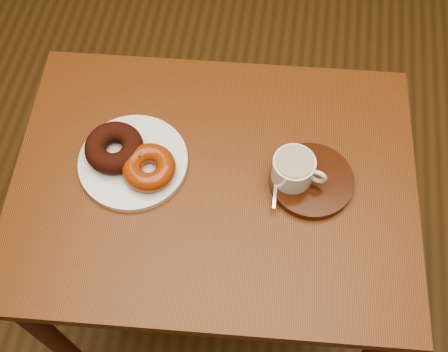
# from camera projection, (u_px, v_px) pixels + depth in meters

# --- Properties ---
(ground) EXTENTS (6.00, 6.00, 0.00)m
(ground) POSITION_uv_depth(u_px,v_px,m) (306.00, 346.00, 1.68)
(ground) COLOR brown
(ground) RESTS_ON ground
(cafe_table) EXTENTS (0.84, 0.65, 0.75)m
(cafe_table) POSITION_uv_depth(u_px,v_px,m) (215.00, 206.00, 1.21)
(cafe_table) COLOR brown
(cafe_table) RESTS_ON ground
(donut_plate) EXTENTS (0.26, 0.26, 0.01)m
(donut_plate) POSITION_uv_depth(u_px,v_px,m) (133.00, 162.00, 1.12)
(donut_plate) COLOR white
(donut_plate) RESTS_ON cafe_table
(donut_cinnamon) EXTENTS (0.15, 0.15, 0.04)m
(donut_cinnamon) POSITION_uv_depth(u_px,v_px,m) (114.00, 148.00, 1.10)
(donut_cinnamon) COLOR #35120A
(donut_cinnamon) RESTS_ON donut_plate
(donut_caramel) EXTENTS (0.11, 0.11, 0.04)m
(donut_caramel) POSITION_uv_depth(u_px,v_px,m) (149.00, 167.00, 1.08)
(donut_caramel) COLOR #9C3D11
(donut_caramel) RESTS_ON donut_plate
(saucer) EXTENTS (0.19, 0.19, 0.02)m
(saucer) POSITION_uv_depth(u_px,v_px,m) (311.00, 181.00, 1.09)
(saucer) COLOR #361407
(saucer) RESTS_ON cafe_table
(coffee_cup) EXTENTS (0.11, 0.08, 0.06)m
(coffee_cup) POSITION_uv_depth(u_px,v_px,m) (294.00, 169.00, 1.06)
(coffee_cup) COLOR white
(coffee_cup) RESTS_ON saucer
(teaspoon) EXTENTS (0.02, 0.10, 0.01)m
(teaspoon) POSITION_uv_depth(u_px,v_px,m) (277.00, 175.00, 1.09)
(teaspoon) COLOR silver
(teaspoon) RESTS_ON saucer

